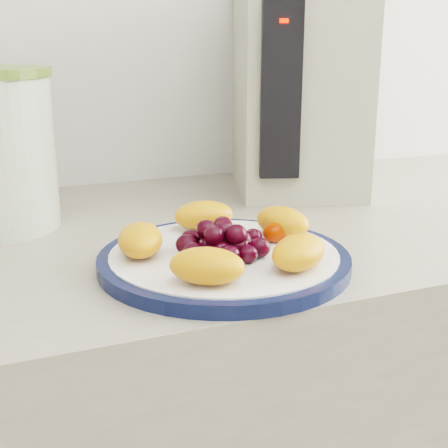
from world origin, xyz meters
name	(u,v)px	position (x,y,z in m)	size (l,w,h in m)	color
plate_rim	(224,260)	(-0.03, 1.04, 0.91)	(0.28, 0.28, 0.01)	#0C173D
plate_face	(224,260)	(-0.03, 1.04, 0.91)	(0.26, 0.26, 0.02)	white
appliance_body	(297,87)	(0.23, 1.35, 1.07)	(0.19, 0.27, 0.34)	#B1AD95
appliance_panel	(281,92)	(0.14, 1.23, 1.07)	(0.06, 0.02, 0.25)	black
appliance_led	(284,21)	(0.14, 1.22, 1.17)	(0.01, 0.01, 0.01)	#FF0C05
fruit_plate	(228,238)	(-0.02, 1.04, 0.93)	(0.24, 0.24, 0.04)	orange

